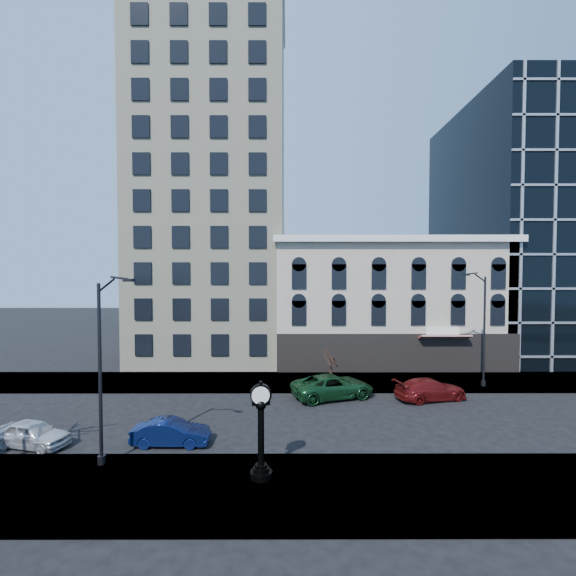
{
  "coord_description": "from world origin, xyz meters",
  "views": [
    {
      "loc": [
        1.94,
        -23.7,
        8.97
      ],
      "look_at": [
        2.0,
        4.0,
        8.0
      ],
      "focal_mm": 24.0,
      "sensor_mm": 36.0,
      "label": 1
    }
  ],
  "objects_px": {
    "street_clock": "(261,434)",
    "car_near_b": "(171,432)",
    "street_lamp_near": "(109,321)",
    "car_near_a": "(33,434)"
  },
  "relations": [
    {
      "from": "street_clock",
      "to": "car_near_b",
      "type": "height_order",
      "value": "street_clock"
    },
    {
      "from": "street_clock",
      "to": "street_lamp_near",
      "type": "bearing_deg",
      "value": 163.94
    },
    {
      "from": "street_lamp_near",
      "to": "car_near_a",
      "type": "distance_m",
      "value": 8.43
    },
    {
      "from": "street_lamp_near",
      "to": "car_near_a",
      "type": "relative_size",
      "value": 2.26
    },
    {
      "from": "street_lamp_near",
      "to": "car_near_b",
      "type": "bearing_deg",
      "value": 77.35
    },
    {
      "from": "car_near_b",
      "to": "car_near_a",
      "type": "bearing_deg",
      "value": 91.85
    },
    {
      "from": "car_near_a",
      "to": "car_near_b",
      "type": "relative_size",
      "value": 0.99
    },
    {
      "from": "car_near_a",
      "to": "street_clock",
      "type": "bearing_deg",
      "value": -91.39
    },
    {
      "from": "street_clock",
      "to": "car_near_a",
      "type": "distance_m",
      "value": 12.65
    },
    {
      "from": "street_lamp_near",
      "to": "car_near_b",
      "type": "relative_size",
      "value": 2.24
    }
  ]
}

